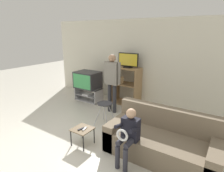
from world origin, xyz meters
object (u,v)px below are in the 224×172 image
at_px(tv_stand, 89,94).
at_px(television_flat, 128,61).
at_px(snack_table, 82,131).
at_px(television_main, 88,80).
at_px(media_shelf, 126,86).
at_px(folding_stool, 105,107).
at_px(person_standing_adult, 112,78).
at_px(couch, 162,141).
at_px(remote_control_white, 85,129).
at_px(remote_control_black, 81,129).
at_px(person_seated_child, 128,133).

height_order(tv_stand, television_flat, television_flat).
distance_m(tv_stand, television_flat, 1.75).
distance_m(television_flat, snack_table, 2.75).
height_order(television_main, snack_table, television_main).
xyz_separation_m(media_shelf, folding_stool, (0.27, -1.54, -0.12)).
bearing_deg(person_standing_adult, couch, -31.64).
height_order(media_shelf, couch, media_shelf).
bearing_deg(tv_stand, folding_stool, -36.86).
xyz_separation_m(folding_stool, remote_control_white, (0.18, -0.95, -0.11)).
relative_size(television_flat, person_standing_adult, 0.40).
bearing_deg(television_main, snack_table, -51.98).
height_order(folding_stool, remote_control_white, folding_stool).
distance_m(television_main, folding_stool, 1.85).
bearing_deg(television_flat, media_shelf, -159.99).
bearing_deg(couch, remote_control_black, -158.05).
relative_size(media_shelf, snack_table, 3.08).
xyz_separation_m(tv_stand, media_shelf, (1.18, 0.45, 0.38)).
bearing_deg(person_seated_child, media_shelf, 120.05).
bearing_deg(tv_stand, couch, -26.26).
relative_size(tv_stand, remote_control_white, 6.20).
distance_m(couch, person_standing_adult, 2.29).
bearing_deg(person_seated_child, folding_stool, 141.06).
relative_size(remote_control_black, remote_control_white, 1.00).
xyz_separation_m(remote_control_black, person_standing_adult, (-0.40, 1.72, 0.64)).
height_order(tv_stand, media_shelf, media_shelf).
xyz_separation_m(tv_stand, remote_control_white, (1.64, -2.04, 0.15)).
distance_m(tv_stand, couch, 3.38).
relative_size(television_flat, couch, 0.34).
relative_size(folding_stool, person_standing_adult, 0.35).
bearing_deg(remote_control_black, couch, 35.81).
distance_m(television_flat, couch, 2.88).
bearing_deg(remote_control_white, snack_table, 174.09).
bearing_deg(tv_stand, person_seated_child, -37.79).
relative_size(folding_stool, couch, 0.29).
relative_size(television_main, remote_control_white, 5.45).
bearing_deg(folding_stool, couch, -14.38).
distance_m(television_flat, person_seated_child, 2.95).
bearing_deg(television_main, remote_control_white, -50.91).
bearing_deg(remote_control_white, tv_stand, 115.33).
bearing_deg(person_seated_child, television_main, 142.40).
xyz_separation_m(media_shelf, remote_control_white, (0.46, -2.48, -0.23)).
bearing_deg(person_standing_adult, television_flat, 86.81).
bearing_deg(television_flat, couch, -47.26).
xyz_separation_m(tv_stand, folding_stool, (1.45, -1.09, 0.26)).
bearing_deg(person_seated_child, tv_stand, 142.21).
bearing_deg(television_flat, folding_stool, -81.45).
bearing_deg(media_shelf, snack_table, -80.90).
bearing_deg(snack_table, person_seated_child, 1.21).
height_order(television_main, television_flat, television_flat).
distance_m(folding_stool, remote_control_white, 0.97).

